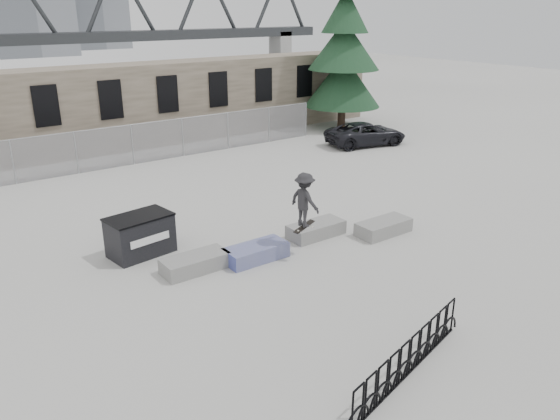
# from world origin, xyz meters

# --- Properties ---
(ground) EXTENTS (120.00, 120.00, 0.00)m
(ground) POSITION_xyz_m (0.00, 0.00, 0.00)
(ground) COLOR #B9B8B3
(ground) RESTS_ON ground
(stone_wall) EXTENTS (36.00, 2.58, 4.50)m
(stone_wall) POSITION_xyz_m (0.00, 16.24, 2.26)
(stone_wall) COLOR #695D4D
(stone_wall) RESTS_ON ground
(chainlink_fence) EXTENTS (22.06, 0.06, 2.02)m
(chainlink_fence) POSITION_xyz_m (-0.00, 12.50, 1.04)
(chainlink_fence) COLOR gray
(chainlink_fence) RESTS_ON ground
(planter_far_left) EXTENTS (2.00, 0.90, 0.48)m
(planter_far_left) POSITION_xyz_m (-3.04, 0.19, 0.26)
(planter_far_left) COLOR gray
(planter_far_left) RESTS_ON ground
(planter_center_left) EXTENTS (2.00, 0.90, 0.48)m
(planter_center_left) POSITION_xyz_m (-1.16, -0.25, 0.26)
(planter_center_left) COLOR #303A91
(planter_center_left) RESTS_ON ground
(planter_center_right) EXTENTS (2.00, 0.90, 0.48)m
(planter_center_right) POSITION_xyz_m (1.55, 0.09, 0.26)
(planter_center_right) COLOR gray
(planter_center_right) RESTS_ON ground
(planter_offset) EXTENTS (2.00, 0.90, 0.48)m
(planter_offset) POSITION_xyz_m (3.58, -1.13, 0.26)
(planter_offset) COLOR gray
(planter_offset) RESTS_ON ground
(dumpster) EXTENTS (2.12, 1.46, 1.30)m
(dumpster) POSITION_xyz_m (-3.88, 2.24, 0.66)
(dumpster) COLOR black
(dumpster) RESTS_ON ground
(bike_rack) EXTENTS (4.81, 1.23, 0.90)m
(bike_rack) POSITION_xyz_m (-1.68, -6.91, 0.44)
(bike_rack) COLOR black
(bike_rack) RESTS_ON ground
(spruce_tree) EXTENTS (4.80, 4.80, 11.50)m
(spruce_tree) POSITION_xyz_m (14.39, 13.05, 4.77)
(spruce_tree) COLOR #38281E
(spruce_tree) RESTS_ON ground
(truss_bridge) EXTENTS (70.00, 3.00, 9.80)m
(truss_bridge) POSITION_xyz_m (10.00, 55.00, 4.13)
(truss_bridge) COLOR #2D3033
(truss_bridge) RESTS_ON ground
(suv) EXTENTS (5.01, 3.11, 1.29)m
(suv) POSITION_xyz_m (12.29, 8.65, 0.65)
(suv) COLOR black
(suv) RESTS_ON ground
(skateboarder) EXTENTS (0.80, 1.17, 1.85)m
(skateboarder) POSITION_xyz_m (0.21, -0.93, 1.89)
(skateboarder) COLOR #262528
(skateboarder) RESTS_ON ground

